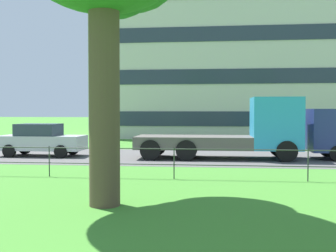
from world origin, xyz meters
TOP-DOWN VIEW (x-y plane):
  - street_strip at (0.00, 21.11)m, footprint 80.00×7.29m
  - park_fence at (-0.00, 14.55)m, footprint 37.03×0.04m
  - car_silver_far_right at (-9.08, 20.72)m, footprint 4.00×1.82m
  - flatbed_truck_left at (0.37, 20.63)m, footprint 7.33×2.52m
  - apartment_building_background at (3.12, 40.02)m, footprint 27.82×13.63m

SIDE VIEW (x-z plane):
  - street_strip at x=0.00m, z-range 0.00..0.01m
  - park_fence at x=0.00m, z-range 0.17..1.17m
  - car_silver_far_right at x=-9.08m, z-range 0.01..1.55m
  - flatbed_truck_left at x=0.37m, z-range -0.16..2.59m
  - apartment_building_background at x=3.12m, z-range 0.00..12.96m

